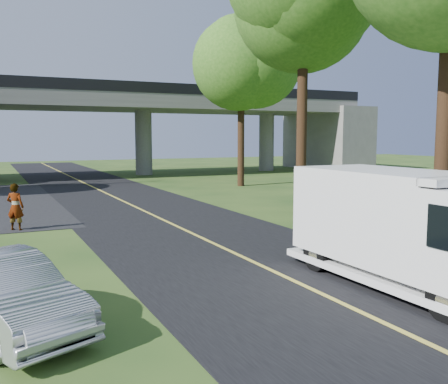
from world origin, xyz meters
TOP-DOWN VIEW (x-y plane):
  - ground at (0.00, 0.00)m, footprint 120.00×120.00m
  - road at (0.00, 10.00)m, footprint 7.00×90.00m
  - lane_line at (0.00, 10.00)m, footprint 0.12×90.00m
  - overpass at (0.00, 32.00)m, footprint 54.00×10.00m
  - tree_right_far at (9.21, 19.84)m, footprint 5.77×5.67m
  - step_van at (1.97, -1.21)m, footprint 2.28×6.03m
  - silver_sedan at (-6.00, -0.13)m, footprint 2.75×4.17m
  - pedestrian at (-5.29, 9.54)m, footprint 0.72×0.66m

SIDE VIEW (x-z plane):
  - ground at x=0.00m, z-range 0.00..0.00m
  - road at x=0.00m, z-range 0.00..0.02m
  - lane_line at x=0.00m, z-range 0.03..0.03m
  - silver_sedan at x=-6.00m, z-range 0.00..1.30m
  - pedestrian at x=-5.29m, z-range 0.00..1.66m
  - step_van at x=1.97m, z-range 0.11..2.63m
  - overpass at x=0.00m, z-range 0.91..8.21m
  - tree_right_far at x=9.21m, z-range 2.81..13.80m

